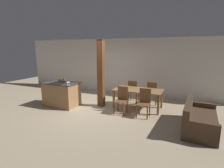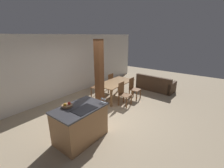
{
  "view_description": "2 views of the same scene",
  "coord_description": "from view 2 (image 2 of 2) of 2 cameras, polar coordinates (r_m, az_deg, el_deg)",
  "views": [
    {
      "loc": [
        3.13,
        -5.51,
        2.22
      ],
      "look_at": [
        0.6,
        0.2,
        0.95
      ],
      "focal_mm": 28.0,
      "sensor_mm": 36.0,
      "label": 1
    },
    {
      "loc": [
        -3.56,
        -2.96,
        2.65
      ],
      "look_at": [
        0.6,
        0.2,
        0.95
      ],
      "focal_mm": 24.0,
      "sensor_mm": 36.0,
      "label": 2
    }
  ],
  "objects": [
    {
      "name": "ground_plane",
      "position": [
        5.34,
        -2.23,
        -11.77
      ],
      "size": [
        16.0,
        16.0,
        0.0
      ],
      "primitive_type": "plane",
      "color": "tan"
    },
    {
      "name": "wall_back",
      "position": [
        6.74,
        -19.96,
        5.83
      ],
      "size": [
        11.2,
        0.08,
        2.7
      ],
      "color": "silver",
      "rests_on": "ground_plane"
    },
    {
      "name": "kitchen_island",
      "position": [
        4.12,
        -11.96,
        -14.47
      ],
      "size": [
        1.31,
        0.85,
        0.94
      ],
      "color": "#9E7047",
      "rests_on": "ground_plane"
    },
    {
      "name": "fruit_bowl",
      "position": [
        3.97,
        -16.74,
        -7.8
      ],
      "size": [
        0.27,
        0.27,
        0.11
      ],
      "color": "#99704C",
      "rests_on": "kitchen_island"
    },
    {
      "name": "wine_glass_near",
      "position": [
        3.98,
        -2.87,
        -5.71
      ],
      "size": [
        0.07,
        0.07,
        0.15
      ],
      "color": "silver",
      "rests_on": "kitchen_island"
    },
    {
      "name": "wine_glass_middle",
      "position": [
        4.04,
        -3.84,
        -5.4
      ],
      "size": [
        0.07,
        0.07,
        0.15
      ],
      "color": "silver",
      "rests_on": "kitchen_island"
    },
    {
      "name": "dining_table",
      "position": [
        6.51,
        1.34,
        -0.03
      ],
      "size": [
        1.77,
        0.91,
        0.73
      ],
      "color": "olive",
      "rests_on": "ground_plane"
    },
    {
      "name": "dining_chair_near_left",
      "position": [
        5.9,
        4.43,
        -3.63
      ],
      "size": [
        0.4,
        0.4,
        0.92
      ],
      "color": "brown",
      "rests_on": "ground_plane"
    },
    {
      "name": "dining_chair_near_right",
      "position": [
        6.54,
        8.22,
        -1.55
      ],
      "size": [
        0.4,
        0.4,
        0.92
      ],
      "color": "brown",
      "rests_on": "ground_plane"
    },
    {
      "name": "dining_chair_far_left",
      "position": [
        6.68,
        -5.42,
        -1.01
      ],
      "size": [
        0.4,
        0.4,
        0.92
      ],
      "rotation": [
        0.0,
        0.0,
        3.14
      ],
      "color": "brown",
      "rests_on": "ground_plane"
    },
    {
      "name": "dining_chair_far_right",
      "position": [
        7.25,
        -1.19,
        0.62
      ],
      "size": [
        0.4,
        0.4,
        0.92
      ],
      "rotation": [
        0.0,
        0.0,
        3.14
      ],
      "color": "brown",
      "rests_on": "ground_plane"
    },
    {
      "name": "couch",
      "position": [
        7.89,
        16.11,
        -0.31
      ],
      "size": [
        0.92,
        1.86,
        0.77
      ],
      "rotation": [
        0.0,
        0.0,
        1.51
      ],
      "color": "#473323",
      "rests_on": "ground_plane"
    },
    {
      "name": "timber_post",
      "position": [
        5.11,
        -4.83,
        2.32
      ],
      "size": [
        0.23,
        0.23,
        2.55
      ],
      "color": "brown",
      "rests_on": "ground_plane"
    }
  ]
}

